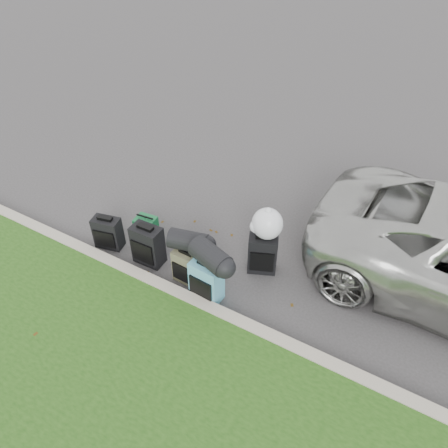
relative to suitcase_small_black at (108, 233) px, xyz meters
The scene contains 12 objects.
ground 1.89m from the suitcase_small_black, 19.62° to the left, with size 120.00×120.00×0.00m, color #383535.
curb 1.81m from the suitcase_small_black, 11.94° to the right, with size 120.00×0.18×0.15m, color #9E937F.
suitcase_small_black is the anchor object (origin of this frame).
suitcase_large_black_left 0.78m from the suitcase_small_black, ahead, with size 0.46×0.28×0.66m, color black.
suitcase_olive 1.51m from the suitcase_small_black, ahead, with size 0.39×0.25×0.54m, color #44432D.
suitcase_teal 1.94m from the suitcase_small_black, ahead, with size 0.45×0.26×0.64m, color teal.
suitcase_large_black_right 2.49m from the suitcase_small_black, 17.62° to the left, with size 0.43×0.26×0.64m, color black.
tote_green 0.62m from the suitcase_small_black, 51.56° to the left, with size 0.33×0.27×0.38m, color #166734.
tote_navy 1.27m from the suitcase_small_black, 23.09° to the left, with size 0.31×0.24×0.33m, color navy.
duffel_left 1.56m from the suitcase_small_black, ahead, with size 0.30×0.30×0.55m, color black.
duffel_right 2.06m from the suitcase_small_black, ahead, with size 0.32×0.32×0.57m, color black.
trash_bag 2.59m from the suitcase_small_black, 18.89° to the left, with size 0.46×0.46×0.46m, color white.
Camera 1 is at (2.48, -4.24, 4.83)m, focal length 35.00 mm.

